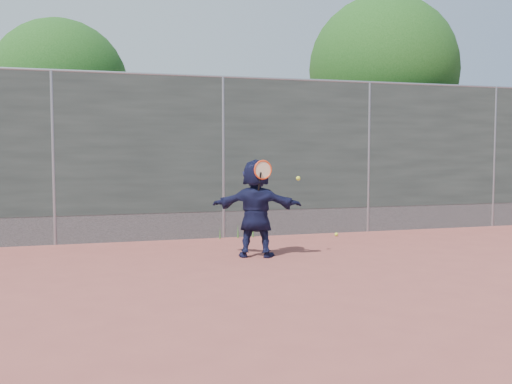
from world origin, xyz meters
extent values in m
plane|color=#9E4C42|center=(0.00, 0.00, 0.00)|extent=(80.00, 80.00, 0.00)
imported|color=#151839|center=(0.04, 1.44, 0.75)|extent=(1.46, 0.91, 1.50)
sphere|color=#D5E533|center=(2.12, 3.08, 0.03)|extent=(0.07, 0.07, 0.07)
cube|color=#38423D|center=(0.00, 3.50, 1.75)|extent=(20.00, 0.04, 2.50)
cube|color=slate|center=(0.00, 3.50, 0.25)|extent=(20.00, 0.03, 0.50)
cylinder|color=gray|center=(0.00, 3.50, 3.00)|extent=(20.00, 0.05, 0.05)
cylinder|color=gray|center=(-3.00, 3.50, 1.50)|extent=(0.06, 0.06, 3.00)
cylinder|color=gray|center=(0.00, 3.50, 1.50)|extent=(0.06, 0.06, 3.00)
cylinder|color=gray|center=(3.00, 3.50, 1.50)|extent=(0.06, 0.06, 3.00)
cylinder|color=gray|center=(6.00, 3.50, 1.50)|extent=(0.06, 0.06, 3.00)
torus|color=#EF4116|center=(0.09, 1.24, 1.34)|extent=(0.29, 0.07, 0.29)
cylinder|color=beige|center=(0.09, 1.24, 1.34)|extent=(0.25, 0.04, 0.25)
cylinder|color=black|center=(0.04, 1.26, 1.14)|extent=(0.05, 0.13, 0.33)
sphere|color=#D5E533|center=(0.67, 1.29, 1.21)|extent=(0.07, 0.07, 0.07)
cylinder|color=#382314|center=(4.50, 5.70, 1.30)|extent=(0.28, 0.28, 2.60)
sphere|color=#23561C|center=(4.50, 5.70, 3.59)|extent=(3.60, 3.60, 3.60)
sphere|color=#23561C|center=(5.22, 5.90, 3.23)|extent=(2.52, 2.52, 2.52)
cylinder|color=#382314|center=(-3.00, 6.50, 1.10)|extent=(0.28, 0.28, 2.20)
sphere|color=#23561C|center=(-3.00, 6.50, 3.03)|extent=(3.00, 3.00, 3.00)
sphere|color=#23561C|center=(-2.40, 6.70, 2.73)|extent=(2.10, 2.10, 2.10)
cone|color=#387226|center=(0.25, 3.38, 0.13)|extent=(0.03, 0.03, 0.26)
cone|color=#387226|center=(0.55, 3.40, 0.15)|extent=(0.03, 0.03, 0.30)
cone|color=#387226|center=(-0.10, 3.36, 0.11)|extent=(0.03, 0.03, 0.22)
camera|label=1|loc=(-2.39, -6.90, 1.61)|focal=40.00mm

